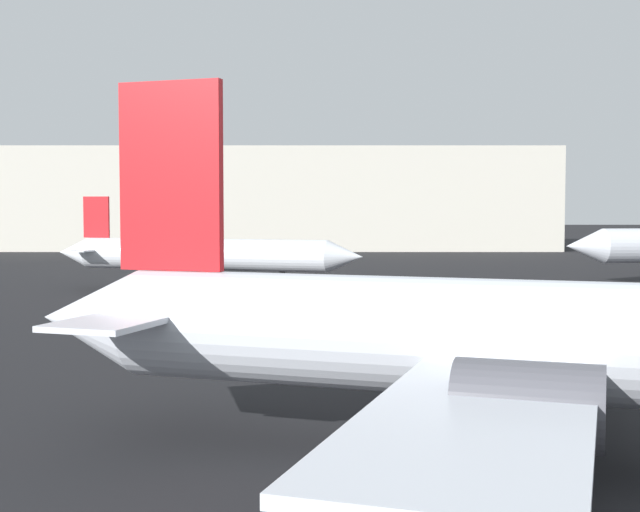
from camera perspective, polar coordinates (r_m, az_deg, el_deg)
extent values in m
cylinder|color=silver|center=(23.95, 15.87, -5.43)|extent=(24.94, 11.05, 3.24)
cone|color=silver|center=(28.49, -14.50, -4.02)|extent=(4.40, 4.20, 3.24)
cube|color=silver|center=(24.11, 12.84, -6.49)|extent=(12.17, 25.52, 0.25)
cube|color=silver|center=(27.27, -10.45, -3.61)|extent=(5.16, 9.13, 0.17)
cube|color=red|center=(26.83, -9.56, 5.16)|extent=(3.27, 1.36, 5.70)
cylinder|color=#4C4C54|center=(28.84, 15.31, -5.24)|extent=(3.57, 2.78, 1.88)
cylinder|color=#4C4C54|center=(19.35, 13.62, -9.43)|extent=(3.57, 2.78, 1.88)
cube|color=black|center=(26.57, 13.24, -10.10)|extent=(0.66, 0.66, 1.84)
cube|color=black|center=(22.54, 12.22, -12.53)|extent=(0.66, 0.66, 1.84)
cone|color=silver|center=(80.77, 17.07, 0.63)|extent=(3.76, 3.49, 3.09)
cylinder|color=silver|center=(71.08, -7.42, 0.11)|extent=(20.64, 7.77, 2.53)
cone|color=silver|center=(67.48, 1.82, -0.04)|extent=(3.35, 3.17, 2.53)
cone|color=silver|center=(76.34, -15.59, 0.23)|extent=(3.35, 3.17, 2.53)
cube|color=silver|center=(71.51, -8.19, -0.19)|extent=(7.92, 16.87, 0.17)
cube|color=silver|center=(75.45, -14.44, 0.41)|extent=(3.24, 6.32, 0.12)
cube|color=red|center=(75.18, -14.23, 2.48)|extent=(2.29, 0.81, 3.43)
cylinder|color=#4C4C54|center=(74.16, -6.79, -0.15)|extent=(2.43, 1.82, 1.30)
cylinder|color=#4C4C54|center=(68.41, -8.74, -0.46)|extent=(2.43, 1.82, 1.30)
cube|color=black|center=(68.99, -2.32, -1.77)|extent=(0.44, 0.44, 1.78)
cube|color=black|center=(72.96, -7.73, -1.51)|extent=(0.44, 0.44, 1.78)
cube|color=black|center=(70.32, -8.64, -1.70)|extent=(0.44, 0.44, 1.78)
cube|color=beige|center=(142.64, -3.72, 3.71)|extent=(92.39, 24.44, 15.86)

